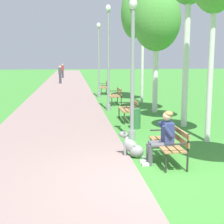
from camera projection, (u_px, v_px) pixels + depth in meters
ground_plane at (163, 182)px, 6.62m from camera, size 120.00×120.00×0.00m
paved_path at (65, 84)px, 29.83m from camera, size 4.01×60.00×0.04m
park_bench_near at (170, 141)px, 7.76m from camera, size 0.55×1.50×0.85m
park_bench_mid at (129, 108)px, 12.83m from camera, size 0.55×1.50×0.85m
park_bench_far at (116, 95)px, 17.33m from camera, size 0.55×1.50×0.85m
park_bench_furthest at (105, 86)px, 22.08m from camera, size 0.55×1.50×0.85m
person_seated_on_near_bench at (163, 135)px, 7.63m from camera, size 0.74×0.49×1.25m
dog_grey at (132, 147)px, 8.20m from camera, size 0.78×0.48×0.71m
lamp_post_near at (132, 69)px, 9.57m from camera, size 0.24×0.24×4.09m
lamp_post_mid at (108, 57)px, 14.93m from camera, size 0.24×0.24×4.74m
lamp_post_far at (99, 60)px, 19.84m from camera, size 0.24×0.24×4.45m
birch_tree_fourth at (157, 20)px, 14.22m from camera, size 2.09×2.03×5.41m
birch_tree_fifth at (143, 3)px, 17.14m from camera, size 1.50×1.35×6.45m
birch_tree_sixth at (134, 14)px, 19.07m from camera, size 1.46×1.56×6.39m
litter_bin at (135, 119)px, 11.49m from camera, size 0.36×0.36×0.70m
pedestrian_distant at (60, 75)px, 30.25m from camera, size 0.32×0.22×1.65m
pedestrian_further_distant at (63, 71)px, 38.17m from camera, size 0.32×0.22×1.65m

